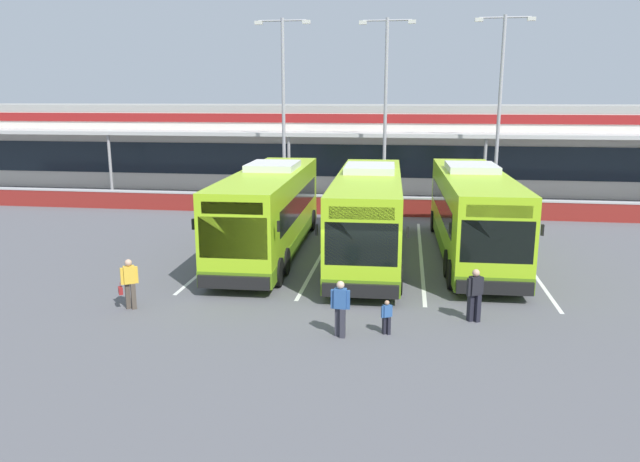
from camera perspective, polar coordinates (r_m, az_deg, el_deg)
ground_plane at (r=20.04m, az=3.92°, el=-6.50°), size 200.00×200.00×0.00m
terminal_building at (r=45.94m, az=6.56°, el=8.15°), size 70.00×13.00×6.00m
red_barrier_wall at (r=33.94m, az=5.80°, el=2.40°), size 60.00×0.40×1.10m
coach_bus_leftmost at (r=25.57m, az=-4.84°, el=1.84°), size 3.13×12.21×3.78m
coach_bus_left_centre at (r=24.71m, az=4.63°, el=1.47°), size 3.13×12.21×3.78m
coach_bus_centre at (r=25.72m, az=14.33°, el=1.56°), size 3.13×12.21×3.78m
bay_stripe_far_west at (r=26.84m, az=-8.62°, el=-1.63°), size 0.14×13.00×0.01m
bay_stripe_west at (r=25.96m, az=0.30°, el=-1.98°), size 0.14×13.00×0.01m
bay_stripe_mid_west at (r=25.74m, az=9.61°, el=-2.29°), size 0.14×13.00×0.01m
bay_stripe_centre at (r=26.20m, az=18.83°, el=-2.53°), size 0.14×13.00×0.01m
pedestrian_with_handbag at (r=19.80m, az=-17.76°, el=-4.72°), size 0.63×0.47×1.62m
pedestrian_in_dark_coat at (r=16.73m, az=1.95°, el=-7.24°), size 0.53×0.31×1.62m
pedestrian_child at (r=17.09m, az=6.38°, el=-8.07°), size 0.32×0.22×1.00m
pedestrian_near_bin at (r=18.40m, az=14.56°, el=-5.79°), size 0.51×0.36×1.62m
lamp_post_west at (r=36.10m, az=-3.51°, el=12.21°), size 3.24×0.28×11.00m
lamp_post_centre at (r=36.14m, az=6.27°, el=12.16°), size 3.24×0.28×11.00m
lamp_post_east at (r=36.09m, az=16.79°, el=11.71°), size 3.24×0.28×11.00m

